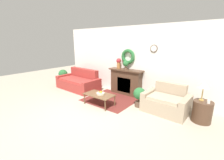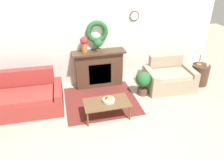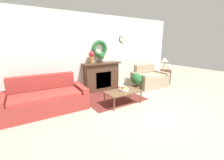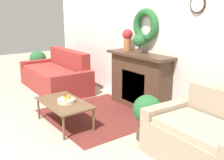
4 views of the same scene
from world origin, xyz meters
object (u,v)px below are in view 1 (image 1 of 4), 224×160
couch_left (79,82)px  fruit_bowl (101,93)px  side_table_by_loveseat (202,112)px  potted_plant_on_mantel (126,64)px  table_lamp (204,85)px  fireplace (126,82)px  coffee_table (99,95)px  potted_plant_floor_by_loveseat (139,95)px  loveseat_right (166,102)px  mug (209,102)px  potted_plant_floor_by_couch (63,75)px  vase_on_mantel_left (119,63)px

couch_left → fruit_bowl: size_ratio=7.47×
side_table_by_loveseat → potted_plant_on_mantel: potted_plant_on_mantel is taller
table_lamp → fireplace: bearing=168.0°
couch_left → coffee_table: bearing=-19.8°
coffee_table → potted_plant_on_mantel: size_ratio=2.95×
fruit_bowl → potted_plant_floor_by_loveseat: potted_plant_floor_by_loveseat is taller
loveseat_right → potted_plant_on_mantel: 2.17m
mug → potted_plant_floor_by_couch: potted_plant_floor_by_couch is taller
couch_left → coffee_table: (1.95, -0.77, 0.04)m
coffee_table → potted_plant_on_mantel: (0.11, 1.47, 0.89)m
fireplace → potted_plant_floor_by_couch: size_ratio=1.92×
table_lamp → potted_plant_floor_by_loveseat: (-1.73, -0.20, -0.63)m
fruit_bowl → side_table_by_loveseat: 3.01m
fireplace → side_table_by_loveseat: fireplace is taller
fireplace → loveseat_right: size_ratio=1.07×
fireplace → mug: (2.93, -0.72, 0.11)m
fireplace → vase_on_mantel_left: vase_on_mantel_left is taller
loveseat_right → coffee_table: loveseat_right is taller
fireplace → loveseat_right: 1.96m
loveseat_right → vase_on_mantel_left: (-2.22, 0.62, 0.97)m
couch_left → potted_plant_on_mantel: 2.37m
couch_left → potted_plant_on_mantel: bearing=20.6°
mug → potted_plant_floor_by_couch: 6.23m
fireplace → potted_plant_floor_by_loveseat: 1.29m
couch_left → potted_plant_floor_by_loveseat: bearing=0.6°
couch_left → potted_plant_floor_by_couch: 1.24m
side_table_by_loveseat → potted_plant_floor_by_loveseat: potted_plant_floor_by_loveseat is taller
fruit_bowl → mug: 3.10m
vase_on_mantel_left → mug: bearing=-12.4°
loveseat_right → fireplace: bearing=164.5°
table_lamp → potted_plant_floor_by_couch: table_lamp is taller
loveseat_right → mug: size_ratio=14.31×
fireplace → potted_plant_on_mantel: size_ratio=4.12×
loveseat_right → side_table_by_loveseat: loveseat_right is taller
potted_plant_on_mantel → potted_plant_floor_by_loveseat: size_ratio=0.53×
fireplace → fruit_bowl: bearing=-93.0°
mug → side_table_by_loveseat: bearing=142.1°
fruit_bowl → potted_plant_on_mantel: size_ratio=0.79×
coffee_table → potted_plant_floor_by_couch: bearing=165.6°
table_lamp → potted_plant_floor_by_couch: (-6.06, -0.09, -0.57)m
couch_left → table_lamp: bearing=3.3°
potted_plant_on_mantel → coffee_table: bearing=-94.2°
side_table_by_loveseat → potted_plant_on_mantel: size_ratio=1.68×
fruit_bowl → vase_on_mantel_left: size_ratio=0.67×
potted_plant_floor_by_couch → fruit_bowl: bearing=-13.8°
fireplace → potted_plant_floor_by_couch: 3.37m
fireplace → potted_plant_floor_by_couch: bearing=-168.5°
fruit_bowl → potted_plant_floor_by_couch: size_ratio=0.37×
side_table_by_loveseat → mug: size_ratio=6.26×
coffee_table → table_lamp: (2.87, 0.91, 0.67)m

